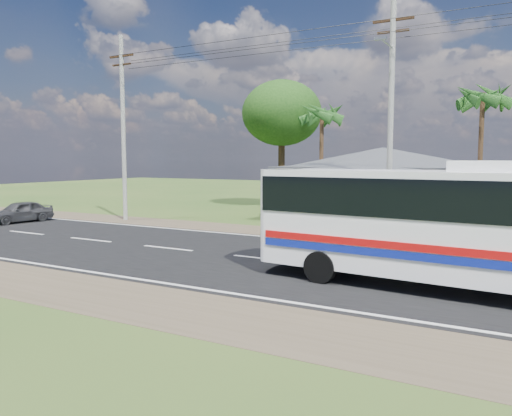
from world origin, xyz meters
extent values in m
plane|color=#2C4D1B|center=(0.00, 0.00, 0.00)|extent=(120.00, 120.00, 0.00)
cube|color=black|center=(0.00, 0.00, 0.01)|extent=(120.00, 10.00, 0.02)
cube|color=brown|center=(0.00, 6.50, 0.01)|extent=(120.00, 3.00, 0.01)
cube|color=brown|center=(0.00, -6.50, 0.01)|extent=(120.00, 3.00, 0.01)
cube|color=silver|center=(0.00, 4.70, 0.03)|extent=(120.00, 0.15, 0.01)
cube|color=silver|center=(0.00, -4.70, 0.03)|extent=(120.00, 0.15, 0.01)
cube|color=silver|center=(0.00, 0.00, 0.03)|extent=(120.00, 0.15, 0.01)
cube|color=#C6B884|center=(1.00, 13.00, 1.60)|extent=(10.00, 8.00, 3.20)
cube|color=#4C4F54|center=(1.00, 13.00, 3.25)|extent=(10.60, 8.60, 0.10)
pyramid|color=#4C4F54|center=(1.00, 13.00, 4.40)|extent=(12.40, 10.00, 1.20)
cube|color=black|center=(-2.00, 8.98, 1.70)|extent=(1.20, 0.08, 1.20)
cube|color=black|center=(1.00, 8.98, 1.70)|extent=(1.20, 0.08, 1.20)
cube|color=black|center=(4.00, 8.98, 1.70)|extent=(1.20, 0.08, 1.20)
cylinder|color=#9E9E99|center=(-13.00, 6.50, 5.50)|extent=(0.26, 0.26, 11.00)
cube|color=#332112|center=(-13.00, 6.50, 9.80)|extent=(1.80, 0.12, 0.12)
cube|color=#332112|center=(-13.00, 6.50, 9.30)|extent=(1.40, 0.10, 0.10)
cylinder|color=#9E9E99|center=(3.00, 6.50, 5.50)|extent=(0.26, 0.26, 11.00)
cube|color=#332112|center=(3.00, 6.50, 9.80)|extent=(1.80, 0.12, 0.12)
cube|color=#332112|center=(3.00, 6.50, 9.30)|extent=(1.40, 0.10, 0.10)
cylinder|color=gray|center=(3.00, 5.50, 8.60)|extent=(0.08, 2.00, 0.08)
cube|color=gray|center=(3.00, 4.50, 8.60)|extent=(0.50, 0.18, 0.12)
cylinder|color=black|center=(-5.00, 6.50, 9.60)|extent=(16.00, 0.02, 0.02)
cylinder|color=#47301E|center=(6.00, 15.50, 3.75)|extent=(0.28, 0.28, 7.50)
cylinder|color=#47301E|center=(-4.00, 16.00, 3.50)|extent=(0.28, 0.28, 7.00)
cylinder|color=#47301E|center=(-8.00, 18.00, 2.97)|extent=(0.50, 0.50, 5.95)
ellipsoid|color=#15370F|center=(-8.00, 18.00, 7.15)|extent=(6.00, 6.00, 4.92)
cube|color=white|center=(7.20, -1.51, 1.91)|extent=(11.92, 3.29, 2.94)
cube|color=black|center=(7.20, -1.51, 2.65)|extent=(11.97, 3.36, 1.08)
cube|color=black|center=(1.33, -1.09, 2.31)|extent=(0.28, 2.26, 1.77)
cube|color=#AC0A0C|center=(7.11, -2.76, 1.37)|extent=(11.55, 0.87, 0.22)
cube|color=navy|center=(7.11, -2.76, 1.13)|extent=(11.55, 0.87, 0.22)
cube|color=white|center=(8.18, -1.59, 3.53)|extent=(3.05, 1.78, 0.29)
cylinder|color=black|center=(3.20, -2.36, 0.49)|extent=(1.00, 0.41, 0.98)
cylinder|color=black|center=(3.37, -0.11, 0.49)|extent=(1.00, 0.41, 0.98)
imported|color=black|center=(0.48, 4.73, 0.46)|extent=(1.80, 0.77, 0.92)
imported|color=#2E2E31|center=(-17.60, 2.63, 0.63)|extent=(1.95, 3.88, 1.27)
camera|label=1|loc=(8.60, -16.18, 3.72)|focal=35.00mm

